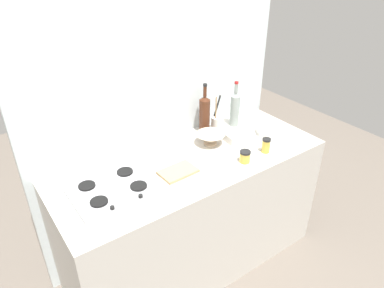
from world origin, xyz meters
name	(u,v)px	position (x,y,z in m)	size (l,w,h in m)	color
ground_plane	(192,258)	(0.00, 0.00, 0.00)	(6.00, 6.00, 0.00)	#6B6056
counter_block	(192,214)	(0.00, 0.00, 0.45)	(1.80, 0.70, 0.90)	beige
backsplash_panel	(160,113)	(0.00, 0.38, 1.09)	(1.90, 0.06, 2.17)	silver
stovetop_hob	(113,188)	(-0.55, 0.01, 0.91)	(0.47, 0.38, 0.04)	#B2B2B7
plate_stack	(273,130)	(0.69, -0.05, 0.93)	(0.25, 0.25, 0.05)	white
wine_bottle_leftmost	(235,108)	(0.55, 0.22, 1.04)	(0.07, 0.07, 0.35)	gray
wine_bottle_mid_left	(205,114)	(0.29, 0.26, 1.05)	(0.08, 0.08, 0.37)	#472314
mixing_bowl	(210,139)	(0.22, 0.09, 0.94)	(0.20, 0.20, 0.08)	beige
butter_dish	(236,137)	(0.40, 0.02, 0.93)	(0.15, 0.11, 0.06)	white
utensil_crock	(218,123)	(0.40, 0.23, 0.96)	(0.10, 0.10, 0.27)	silver
condiment_jar_front	(266,145)	(0.46, -0.20, 0.95)	(0.06, 0.06, 0.10)	gold
condiment_jar_rear	(245,157)	(0.26, -0.21, 0.94)	(0.07, 0.07, 0.08)	gold
cutting_board	(178,172)	(-0.15, -0.07, 0.91)	(0.22, 0.15, 0.02)	tan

